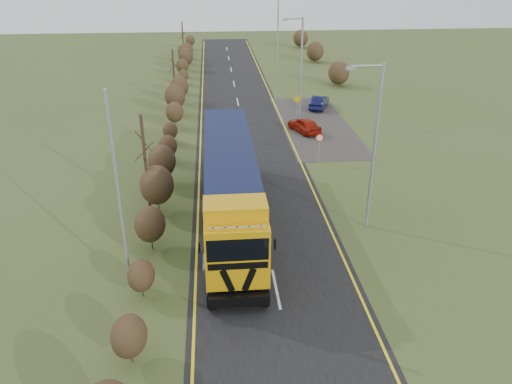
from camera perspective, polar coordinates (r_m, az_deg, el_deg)
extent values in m
plane|color=#414F22|center=(26.64, 1.24, -5.91)|extent=(160.00, 160.00, 0.00)
cube|color=black|center=(35.51, -0.50, 2.54)|extent=(8.00, 120.00, 0.02)
cube|color=#302D2B|center=(45.69, 6.70, 7.72)|extent=(6.00, 18.00, 0.02)
cube|color=yellow|center=(35.42, -6.48, 2.35)|extent=(0.12, 116.00, 0.01)
cube|color=yellow|center=(35.96, 5.40, 2.77)|extent=(0.12, 116.00, 0.01)
cube|color=silver|center=(23.33, 2.32, -10.97)|extent=(0.12, 3.00, 0.01)
cube|color=silver|center=(30.09, 0.42, -1.89)|extent=(0.12, 3.00, 0.01)
cube|color=silver|center=(37.34, -0.75, 3.77)|extent=(0.12, 3.00, 0.01)
cube|color=silver|center=(44.85, -1.53, 7.56)|extent=(0.12, 3.00, 0.01)
cube|color=silver|center=(52.50, -2.10, 10.26)|extent=(0.12, 3.00, 0.01)
cube|color=silver|center=(60.25, -2.53, 12.26)|extent=(0.12, 3.00, 0.01)
cube|color=silver|center=(68.05, -2.87, 13.81)|extent=(0.12, 3.00, 0.01)
cube|color=silver|center=(75.89, -3.14, 15.04)|extent=(0.12, 3.00, 0.01)
cube|color=silver|center=(83.76, -3.36, 16.04)|extent=(0.12, 3.00, 0.01)
ellipsoid|color=#311F15|center=(19.60, -14.31, -15.63)|extent=(1.34, 1.74, 1.54)
ellipsoid|color=#311F15|center=(22.81, -13.01, -9.26)|extent=(1.21, 1.57, 1.39)
ellipsoid|color=#311F15|center=(25.99, -12.02, -3.60)|extent=(1.58, 2.06, 1.82)
ellipsoid|color=#311F15|center=(29.39, -11.27, 0.80)|extent=(1.96, 2.55, 2.25)
ellipsoid|color=#311F15|center=(33.10, -10.71, 3.50)|extent=(1.83, 2.38, 2.10)
ellipsoid|color=#311F15|center=(36.96, -10.04, 5.22)|extent=(1.37, 1.78, 1.57)
ellipsoid|color=#311F15|center=(40.78, -9.78, 6.95)|extent=(1.20, 1.56, 1.38)
ellipsoid|color=#311F15|center=(44.48, -9.29, 9.01)|extent=(1.55, 2.02, 1.78)
ellipsoid|color=#311F15|center=(48.24, -9.24, 10.77)|extent=(1.95, 2.53, 2.24)
ellipsoid|color=#311F15|center=(52.12, -8.76, 11.81)|extent=(1.85, 2.41, 2.13)
ellipsoid|color=#311F15|center=(56.12, -8.75, 12.34)|extent=(1.40, 1.81, 1.61)
ellipsoid|color=#311F15|center=(60.04, -8.30, 13.05)|extent=(1.19, 1.55, 1.37)
ellipsoid|color=#311F15|center=(63.90, -8.42, 14.08)|extent=(1.52, 1.97, 1.75)
ellipsoid|color=#311F15|center=(67.74, -8.02, 15.09)|extent=(1.93, 2.51, 2.22)
ellipsoid|color=#311F15|center=(71.69, -8.16, 15.61)|extent=(1.88, 2.44, 2.16)
ellipsoid|color=#311F15|center=(75.69, -7.74, 15.83)|extent=(1.43, 1.85, 1.64)
ellipsoid|color=#311F15|center=(79.68, -7.91, 16.15)|extent=(1.19, 1.55, 1.37)
ellipsoid|color=#311F15|center=(83.57, -7.54, 16.80)|extent=(1.49, 1.93, 1.71)
cylinder|color=#36271B|center=(28.98, -12.48, 2.89)|extent=(0.18, 0.18, 6.05)
cylinder|color=#36271B|center=(53.93, -9.36, 13.09)|extent=(0.18, 0.18, 5.06)
cylinder|color=#36271B|center=(75.53, -8.34, 16.73)|extent=(0.18, 0.18, 5.15)
cube|color=black|center=(23.33, -2.30, -8.78)|extent=(2.60, 4.96, 0.48)
cube|color=#D19609|center=(21.55, -2.25, -6.33)|extent=(2.70, 2.38, 2.80)
cube|color=black|center=(21.73, -2.00, -12.26)|extent=(2.69, 0.14, 0.59)
cube|color=black|center=(21.03, -3.29, -10.10)|extent=(0.65, 0.02, 1.16)
cube|color=black|center=(21.06, -0.79, -9.99)|extent=(0.65, 0.02, 1.16)
cube|color=black|center=(20.25, -2.10, -6.65)|extent=(2.53, 0.07, 1.02)
cube|color=black|center=(20.64, -2.07, -8.47)|extent=(2.48, 0.04, 0.30)
cube|color=#D19609|center=(21.03, -2.38, -1.85)|extent=(2.70, 1.52, 0.60)
cylinder|color=silver|center=(19.99, -2.19, -4.05)|extent=(2.37, 0.07, 0.06)
cube|color=black|center=(20.43, -6.49, -6.32)|extent=(0.08, 0.12, 0.48)
cube|color=black|center=(20.55, 2.17, -5.95)|extent=(0.08, 0.12, 0.48)
cylinder|color=gray|center=(23.65, -5.39, -8.20)|extent=(0.61, 1.40, 0.60)
cylinder|color=gray|center=(23.73, 0.66, -7.95)|extent=(0.61, 1.40, 0.60)
cube|color=gold|center=(29.13, -3.04, -0.06)|extent=(2.73, 13.59, 0.26)
cube|color=black|center=(28.47, -3.11, 2.87)|extent=(2.70, 13.15, 2.96)
cube|color=#0E153C|center=(34.64, -3.55, 7.07)|extent=(2.67, 0.07, 2.96)
cube|color=#0E153C|center=(22.53, -2.45, -3.61)|extent=(2.67, 0.07, 2.96)
cube|color=black|center=(33.11, -3.30, 2.03)|extent=(2.49, 3.89, 0.38)
cube|color=gold|center=(28.49, -5.56, -2.42)|extent=(0.06, 5.93, 0.48)
cube|color=gold|center=(28.56, -0.28, -2.22)|extent=(0.06, 5.93, 0.48)
cylinder|color=black|center=(22.04, -5.06, -11.84)|extent=(0.35, 1.12, 1.12)
cylinder|color=black|center=(22.12, 0.93, -11.57)|extent=(0.35, 1.12, 1.12)
cylinder|color=black|center=(24.24, -5.11, -7.98)|extent=(0.35, 1.12, 1.12)
cylinder|color=black|center=(24.31, 0.27, -7.75)|extent=(0.35, 1.12, 1.12)
cylinder|color=black|center=(32.27, -5.24, 1.04)|extent=(0.35, 1.12, 1.12)
cylinder|color=black|center=(32.33, -1.23, 1.19)|extent=(0.35, 1.12, 1.12)
cylinder|color=black|center=(33.26, -5.25, 1.81)|extent=(0.35, 1.12, 1.12)
cylinder|color=black|center=(33.31, -1.36, 1.95)|extent=(0.35, 1.12, 1.12)
cylinder|color=black|center=(34.25, -5.26, 2.53)|extent=(0.35, 1.12, 1.12)
cylinder|color=black|center=(34.30, -1.48, 2.67)|extent=(0.35, 1.12, 1.12)
imported|color=maroon|center=(43.33, 5.53, 7.63)|extent=(2.77, 3.99, 1.26)
imported|color=black|center=(50.50, 7.23, 10.16)|extent=(2.70, 4.04, 1.26)
cylinder|color=#939598|center=(27.05, 13.36, 4.66)|extent=(0.18, 0.18, 9.13)
cylinder|color=#939598|center=(25.60, 12.60, 13.89)|extent=(1.62, 0.12, 0.12)
cube|color=#939598|center=(25.39, 10.77, 13.72)|extent=(0.46, 0.18, 0.14)
cylinder|color=#939598|center=(47.15, 5.17, 13.93)|extent=(0.18, 0.18, 8.90)
cylinder|color=#939598|center=(46.34, 4.37, 19.15)|extent=(1.58, 0.12, 0.12)
cube|color=#939598|center=(46.23, 3.34, 19.04)|extent=(0.45, 0.18, 0.14)
cylinder|color=#939598|center=(65.01, 2.51, 17.58)|extent=(0.18, 0.18, 9.70)
cylinder|color=#939598|center=(22.08, -15.41, -0.37)|extent=(0.16, 0.16, 9.19)
cylinder|color=#939598|center=(36.77, 7.19, 4.76)|extent=(0.08, 0.08, 1.92)
cylinder|color=red|center=(36.41, 7.28, 6.16)|extent=(0.62, 0.04, 0.62)
cylinder|color=white|center=(36.39, 7.29, 6.15)|extent=(0.46, 0.02, 0.46)
cylinder|color=#939598|center=(47.79, 4.68, 9.54)|extent=(0.08, 0.08, 1.52)
cube|color=#CC9E0B|center=(47.51, 4.73, 10.53)|extent=(0.77, 0.04, 0.77)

